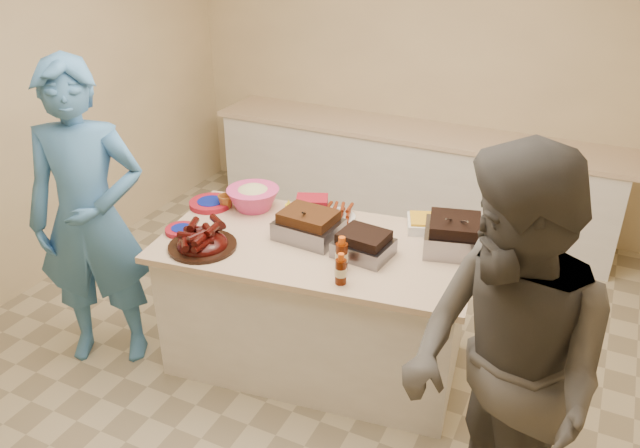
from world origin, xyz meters
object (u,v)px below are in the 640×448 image
at_px(rib_platter, 203,247).
at_px(coleslaw_bowl, 254,208).
at_px(island, 317,359).
at_px(bbq_bottle_b, 341,283).
at_px(roasting_pan, 453,249).
at_px(mustard_bottle, 289,218).
at_px(guest_blue, 115,349).
at_px(plastic_cup, 226,208).
at_px(bbq_bottle_a, 341,269).

bearing_deg(rib_platter, coleslaw_bowl, 90.31).
distance_m(island, bbq_bottle_b, 0.98).
distance_m(roasting_pan, coleslaw_bowl, 1.31).
relative_size(rib_platter, coleslaw_bowl, 1.17).
bearing_deg(coleslaw_bowl, roasting_pan, 1.36).
distance_m(mustard_bottle, guest_blue, 1.47).
relative_size(plastic_cup, guest_blue, 0.05).
bearing_deg(coleslaw_bowl, plastic_cup, -155.10).
relative_size(bbq_bottle_a, mustard_bottle, 1.54).
height_order(roasting_pan, bbq_bottle_b, bbq_bottle_b).
relative_size(coleslaw_bowl, plastic_cup, 3.44).
relative_size(rib_platter, bbq_bottle_a, 1.99).
bearing_deg(guest_blue, plastic_cup, 23.55).
bearing_deg(bbq_bottle_b, roasting_pan, 54.18).
relative_size(rib_platter, roasting_pan, 1.20).
height_order(rib_platter, plastic_cup, rib_platter).
xyz_separation_m(rib_platter, mustard_bottle, (0.27, 0.55, 0.00)).
height_order(rib_platter, bbq_bottle_a, bbq_bottle_a).
xyz_separation_m(bbq_bottle_b, guest_blue, (-1.56, -0.15, -0.87)).
distance_m(island, coleslaw_bowl, 1.06).
xyz_separation_m(roasting_pan, bbq_bottle_a, (-0.49, -0.48, 0.00)).
xyz_separation_m(roasting_pan, mustard_bottle, (-1.03, -0.06, 0.00)).
bearing_deg(roasting_pan, rib_platter, -169.66).
distance_m(island, rib_platter, 1.09).
xyz_separation_m(island, roasting_pan, (0.74, 0.27, 0.87)).
distance_m(rib_platter, bbq_bottle_b, 0.87).
bearing_deg(bbq_bottle_b, plastic_cup, 154.43).
bearing_deg(roasting_pan, island, -174.51).
height_order(island, bbq_bottle_a, bbq_bottle_a).
bearing_deg(mustard_bottle, coleslaw_bowl, 174.23).
distance_m(island, guest_blue, 1.35).
distance_m(coleslaw_bowl, bbq_bottle_a, 0.94).
bearing_deg(bbq_bottle_b, coleslaw_bowl, 146.76).
bearing_deg(rib_platter, roasting_pan, 24.82).
bearing_deg(bbq_bottle_a, plastic_cup, 159.47).
relative_size(rib_platter, bbq_bottle_b, 2.23).
bearing_deg(guest_blue, bbq_bottle_b, -22.10).
relative_size(island, coleslaw_bowl, 5.38).
bearing_deg(plastic_cup, rib_platter, -71.42).
xyz_separation_m(coleslaw_bowl, bbq_bottle_b, (0.87, -0.57, 0.00)).
bearing_deg(island, mustard_bottle, 136.99).
relative_size(roasting_pan, bbq_bottle_a, 1.67).
relative_size(roasting_pan, bbq_bottle_b, 1.87).
height_order(island, mustard_bottle, mustard_bottle).
bearing_deg(bbq_bottle_b, bbq_bottle_a, 112.26).
xyz_separation_m(roasting_pan, plastic_cup, (-1.47, -0.11, 0.00)).
relative_size(island, guest_blue, 0.95).
xyz_separation_m(island, plastic_cup, (-0.73, 0.16, 0.87)).
bearing_deg(island, rib_platter, -156.82).
relative_size(rib_platter, plastic_cup, 4.00).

